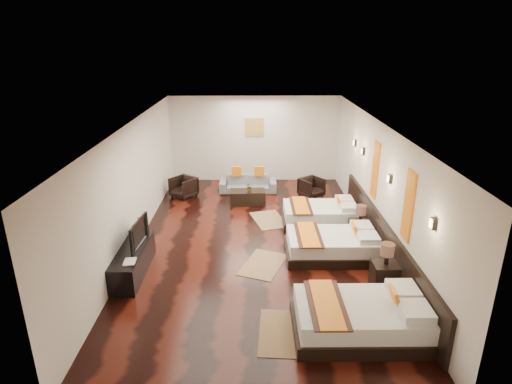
{
  "coord_description": "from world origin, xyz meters",
  "views": [
    {
      "loc": [
        -0.07,
        -8.96,
        4.54
      ],
      "look_at": [
        0.01,
        0.5,
        1.1
      ],
      "focal_mm": 29.89,
      "sensor_mm": 36.0,
      "label": 1
    }
  ],
  "objects_px": {
    "armchair_left": "(184,187)",
    "book": "(124,262)",
    "bed_mid": "(333,245)",
    "nightstand_b": "(359,228)",
    "tv": "(135,233)",
    "armchair_right": "(311,187)",
    "bed_far": "(321,214)",
    "table_plant": "(249,187)",
    "bed_near": "(362,318)",
    "coffee_table": "(248,197)",
    "figurine": "(139,226)",
    "tv_console": "(133,261)",
    "nightstand_a": "(385,273)",
    "sofa": "(248,184)"
  },
  "relations": [
    {
      "from": "nightstand_a",
      "to": "coffee_table",
      "type": "distance_m",
      "value": 5.18
    },
    {
      "from": "bed_near",
      "to": "nightstand_b",
      "type": "bearing_deg",
      "value": 77.43
    },
    {
      "from": "bed_far",
      "to": "tv",
      "type": "relative_size",
      "value": 1.97
    },
    {
      "from": "figurine",
      "to": "table_plant",
      "type": "distance_m",
      "value": 3.9
    },
    {
      "from": "tv_console",
      "to": "armchair_left",
      "type": "height_order",
      "value": "armchair_left"
    },
    {
      "from": "tv_console",
      "to": "book",
      "type": "bearing_deg",
      "value": -90.0
    },
    {
      "from": "bed_near",
      "to": "bed_mid",
      "type": "bearing_deg",
      "value": 90.04
    },
    {
      "from": "armchair_left",
      "to": "book",
      "type": "bearing_deg",
      "value": -55.79
    },
    {
      "from": "bed_mid",
      "to": "nightstand_b",
      "type": "relative_size",
      "value": 2.26
    },
    {
      "from": "nightstand_b",
      "to": "armchair_left",
      "type": "bearing_deg",
      "value": 146.92
    },
    {
      "from": "nightstand_a",
      "to": "book",
      "type": "bearing_deg",
      "value": 179.62
    },
    {
      "from": "figurine",
      "to": "table_plant",
      "type": "height_order",
      "value": "figurine"
    },
    {
      "from": "nightstand_a",
      "to": "tv_console",
      "type": "height_order",
      "value": "nightstand_a"
    },
    {
      "from": "book",
      "to": "nightstand_b",
      "type": "bearing_deg",
      "value": 22.05
    },
    {
      "from": "book",
      "to": "sofa",
      "type": "distance_m",
      "value": 5.92
    },
    {
      "from": "nightstand_a",
      "to": "tv_console",
      "type": "distance_m",
      "value": 4.98
    },
    {
      "from": "tv_console",
      "to": "book",
      "type": "relative_size",
      "value": 5.99
    },
    {
      "from": "bed_near",
      "to": "tv",
      "type": "bearing_deg",
      "value": 153.72
    },
    {
      "from": "nightstand_b",
      "to": "book",
      "type": "bearing_deg",
      "value": -157.95
    },
    {
      "from": "nightstand_a",
      "to": "tv_console",
      "type": "xyz_separation_m",
      "value": [
        -4.95,
        0.59,
        -0.06
      ]
    },
    {
      "from": "bed_near",
      "to": "sofa",
      "type": "relative_size",
      "value": 1.24
    },
    {
      "from": "bed_far",
      "to": "book",
      "type": "xyz_separation_m",
      "value": [
        -4.19,
        -3.02,
        0.31
      ]
    },
    {
      "from": "bed_far",
      "to": "table_plant",
      "type": "relative_size",
      "value": 7.55
    },
    {
      "from": "armchair_right",
      "to": "coffee_table",
      "type": "height_order",
      "value": "armchair_right"
    },
    {
      "from": "bed_near",
      "to": "coffee_table",
      "type": "height_order",
      "value": "bed_near"
    },
    {
      "from": "nightstand_a",
      "to": "sofa",
      "type": "relative_size",
      "value": 0.54
    },
    {
      "from": "bed_far",
      "to": "tv",
      "type": "height_order",
      "value": "tv"
    },
    {
      "from": "book",
      "to": "armchair_right",
      "type": "height_order",
      "value": "book"
    },
    {
      "from": "armchair_right",
      "to": "coffee_table",
      "type": "distance_m",
      "value": 2.01
    },
    {
      "from": "bed_mid",
      "to": "coffee_table",
      "type": "bearing_deg",
      "value": 121.27
    },
    {
      "from": "bed_near",
      "to": "nightstand_a",
      "type": "xyz_separation_m",
      "value": [
        0.75,
        1.32,
        0.05
      ]
    },
    {
      "from": "bed_mid",
      "to": "armchair_right",
      "type": "bearing_deg",
      "value": 89.81
    },
    {
      "from": "bed_near",
      "to": "armchair_left",
      "type": "height_order",
      "value": "bed_near"
    },
    {
      "from": "nightstand_b",
      "to": "tv_console",
      "type": "height_order",
      "value": "nightstand_b"
    },
    {
      "from": "bed_far",
      "to": "nightstand_b",
      "type": "distance_m",
      "value": 1.27
    },
    {
      "from": "bed_mid",
      "to": "bed_far",
      "type": "height_order",
      "value": "bed_mid"
    },
    {
      "from": "bed_far",
      "to": "figurine",
      "type": "relative_size",
      "value": 5.12
    },
    {
      "from": "bed_mid",
      "to": "armchair_left",
      "type": "bearing_deg",
      "value": 135.84
    },
    {
      "from": "bed_mid",
      "to": "armchair_right",
      "type": "height_order",
      "value": "bed_mid"
    },
    {
      "from": "bed_far",
      "to": "table_plant",
      "type": "xyz_separation_m",
      "value": [
        -1.85,
        1.35,
        0.28
      ]
    },
    {
      "from": "figurine",
      "to": "bed_near",
      "type": "bearing_deg",
      "value": -31.85
    },
    {
      "from": "sofa",
      "to": "nightstand_a",
      "type": "bearing_deg",
      "value": -64.37
    },
    {
      "from": "nightstand_a",
      "to": "coffee_table",
      "type": "relative_size",
      "value": 0.94
    },
    {
      "from": "bed_near",
      "to": "nightstand_b",
      "type": "height_order",
      "value": "nightstand_b"
    },
    {
      "from": "sofa",
      "to": "table_plant",
      "type": "xyz_separation_m",
      "value": [
        0.06,
        -1.08,
        0.27
      ]
    },
    {
      "from": "bed_mid",
      "to": "book",
      "type": "height_order",
      "value": "bed_mid"
    },
    {
      "from": "figurine",
      "to": "coffee_table",
      "type": "height_order",
      "value": "figurine"
    },
    {
      "from": "bed_near",
      "to": "table_plant",
      "type": "relative_size",
      "value": 8.5
    },
    {
      "from": "nightstand_b",
      "to": "book",
      "type": "relative_size",
      "value": 2.97
    },
    {
      "from": "tv",
      "to": "armchair_right",
      "type": "xyz_separation_m",
      "value": [
        4.16,
        4.3,
        -0.54
      ]
    }
  ]
}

